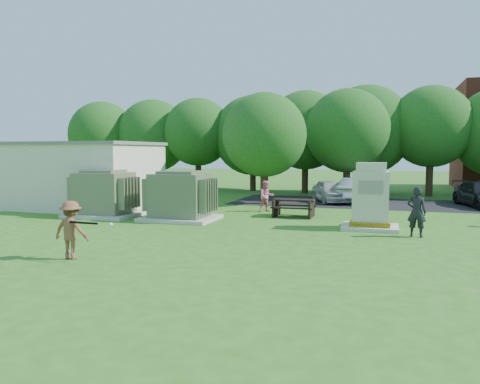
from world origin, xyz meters
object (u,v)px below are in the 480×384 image
(generator_cabinet, at_px, (371,200))
(picnic_table, at_px, (294,206))
(car_white, at_px, (330,191))
(transformer_right, at_px, (180,197))
(car_silver_a, at_px, (359,190))
(person_at_picnic, at_px, (266,196))
(person_by_generator, at_px, (417,212))
(batter, at_px, (71,230))
(transformer_left, at_px, (104,195))

(generator_cabinet, bearing_deg, picnic_table, 144.91)
(car_white, bearing_deg, transformer_right, -142.71)
(car_white, xyz_separation_m, car_silver_a, (1.54, 0.46, 0.06))
(person_at_picnic, bearing_deg, transformer_right, -158.07)
(person_by_generator, bearing_deg, car_white, -55.65)
(transformer_right, bearing_deg, batter, -88.03)
(car_silver_a, bearing_deg, person_by_generator, 113.37)
(picnic_table, xyz_separation_m, car_white, (0.81, 6.54, 0.15))
(person_by_generator, bearing_deg, generator_cabinet, -25.74)
(transformer_left, distance_m, transformer_right, 3.70)
(transformer_right, bearing_deg, person_at_picnic, 53.82)
(transformer_left, bearing_deg, person_at_picnic, 30.27)
(generator_cabinet, height_order, batter, generator_cabinet)
(generator_cabinet, distance_m, person_by_generator, 1.98)
(transformer_left, relative_size, car_white, 0.80)
(batter, bearing_deg, transformer_left, -62.20)
(transformer_right, bearing_deg, picnic_table, 29.06)
(person_at_picnic, bearing_deg, person_by_generator, -68.92)
(generator_cabinet, distance_m, batter, 10.58)
(picnic_table, bearing_deg, batter, -112.65)
(car_silver_a, bearing_deg, picnic_table, 81.21)
(transformer_left, height_order, generator_cabinet, generator_cabinet)
(car_white, bearing_deg, person_at_picnic, -137.69)
(person_at_picnic, bearing_deg, car_silver_a, 23.05)
(batter, xyz_separation_m, person_at_picnic, (2.50, 11.19, -0.04))
(transformer_left, height_order, car_silver_a, transformer_left)
(transformer_left, height_order, batter, transformer_left)
(picnic_table, distance_m, person_by_generator, 6.07)
(car_white, bearing_deg, person_by_generator, -90.67)
(batter, xyz_separation_m, person_by_generator, (9.01, 6.28, 0.07))
(car_white, relative_size, car_silver_a, 0.88)
(picnic_table, distance_m, person_at_picnic, 2.11)
(generator_cabinet, xyz_separation_m, person_by_generator, (1.55, -1.21, -0.23))
(transformer_left, bearing_deg, picnic_table, 16.74)
(transformer_left, height_order, picnic_table, transformer_left)
(person_by_generator, bearing_deg, batter, 47.20)
(transformer_left, bearing_deg, generator_cabinet, 0.35)
(transformer_left, distance_m, person_at_picnic, 7.48)
(transformer_left, bearing_deg, person_by_generator, -5.03)
(transformer_left, xyz_separation_m, transformer_right, (3.70, 0.00, 0.00))
(transformer_right, bearing_deg, car_silver_a, 54.49)
(person_at_picnic, relative_size, car_white, 0.40)
(generator_cabinet, xyz_separation_m, car_white, (-2.54, 8.89, -0.44))
(car_white, bearing_deg, batter, -129.42)
(batter, bearing_deg, transformer_right, -88.29)
(car_silver_a, bearing_deg, transformer_right, 64.33)
(transformer_right, height_order, batter, transformer_right)
(person_by_generator, height_order, person_at_picnic, person_by_generator)
(batter, bearing_deg, car_white, -106.99)
(person_by_generator, relative_size, person_at_picnic, 1.15)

